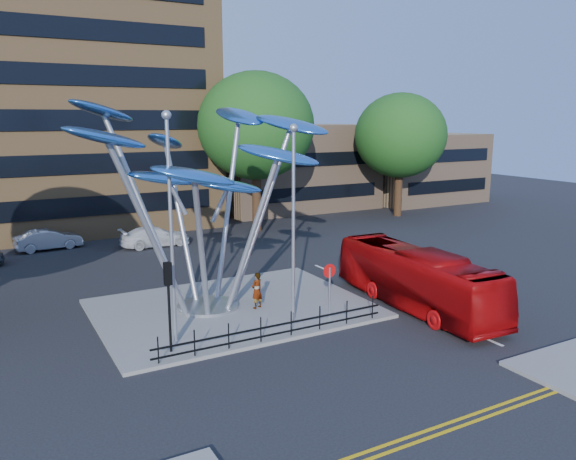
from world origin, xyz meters
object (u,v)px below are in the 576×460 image
red_bus (416,279)px  pedestrian (257,290)px  tree_right (256,126)px  street_lamp_right (293,207)px  no_entry_sign_island (329,282)px  street_lamp_left (170,208)px  traffic_light_island (168,288)px  leaf_sculpture (201,160)px  tree_far (400,136)px  parked_car_right (155,236)px  parked_car_mid (48,239)px

red_bus → pedestrian: size_ratio=5.94×
tree_right → red_bus: bearing=-94.1°
street_lamp_right → no_entry_sign_island: bearing=-17.9°
street_lamp_left → traffic_light_island: street_lamp_left is taller
tree_right → pedestrian: bearing=-115.9°
traffic_light_island → no_entry_sign_island: bearing=0.1°
tree_right → street_lamp_right: bearing=-111.5°
leaf_sculpture → street_lamp_right: size_ratio=1.53×
tree_far → street_lamp_left: (-26.50, -18.50, -1.75)m
street_lamp_right → red_bus: 7.18m
red_bus → pedestrian: bearing=158.5°
street_lamp_left → parked_car_right: bearing=76.6°
no_entry_sign_island → red_bus: 4.63m
tree_right → street_lamp_left: (-12.50, -18.50, -2.68)m
traffic_light_island → parked_car_mid: traffic_light_island is taller
tree_right → no_entry_sign_island: (-6.00, -19.48, -6.22)m
street_lamp_right → pedestrian: (-0.59, 2.31, -4.11)m
pedestrian → parked_car_right: bearing=-109.1°
street_lamp_right → no_entry_sign_island: (1.50, -0.48, -3.28)m
tree_right → parked_car_right: 11.29m
traffic_light_island → pedestrian: (4.91, 2.81, -1.63)m
tree_far → street_lamp_right: bearing=-138.5°
parked_car_right → traffic_light_island: bearing=164.4°
no_entry_sign_island → parked_car_mid: no_entry_sign_island is taller
pedestrian → parked_car_right: 15.24m
leaf_sculpture → street_lamp_left: size_ratio=1.45×
street_lamp_right → parked_car_right: bearing=93.1°
tree_far → leaf_sculpture: (-24.07, -15.32, -0.23)m
street_lamp_right → tree_right: bearing=68.5°
street_lamp_left → red_bus: (11.10, -1.27, -3.97)m
parked_car_right → pedestrian: bearing=179.9°
street_lamp_right → pedestrian: 4.75m
tree_far → leaf_sculpture: bearing=-147.5°
street_lamp_right → traffic_light_island: (-5.50, -0.50, -2.48)m
pedestrian → leaf_sculpture: bearing=-55.1°
pedestrian → tree_right: bearing=-136.3°
parked_car_right → no_entry_sign_island: bearing=-173.7°
leaf_sculpture → no_entry_sign_island: leaf_sculpture is taller
street_lamp_right → traffic_light_island: bearing=-174.8°
leaf_sculpture → traffic_light_island: size_ratio=3.71×
leaf_sculpture → red_bus: leaf_sculpture is taller
traffic_light_island → parked_car_mid: (-1.97, 20.50, -1.92)m
leaf_sculpture → traffic_light_island: 6.65m
tree_right → parked_car_right: (-8.45, -1.45, -7.36)m
traffic_light_island → leaf_sculpture: bearing=55.0°
no_entry_sign_island → parked_car_mid: bearing=113.7°
tree_far → street_lamp_right: tree_far is taller
no_entry_sign_island → parked_car_right: no_entry_sign_island is taller
no_entry_sign_island → parked_car_right: (-2.45, 18.03, -1.13)m
leaf_sculpture → parked_car_mid: size_ratio=3.03×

